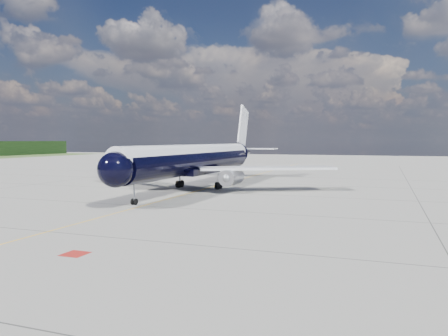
# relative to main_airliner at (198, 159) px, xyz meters

# --- Properties ---
(ground) EXTENTS (320.00, 320.00, 0.00)m
(ground) POSITION_rel_main_airliner_xyz_m (1.24, 1.06, -4.55)
(ground) COLOR gray
(ground) RESTS_ON ground
(taxiway_centerline) EXTENTS (0.16, 160.00, 0.01)m
(taxiway_centerline) POSITION_rel_main_airliner_xyz_m (1.24, -3.94, -4.55)
(taxiway_centerline) COLOR #FFB60D
(taxiway_centerline) RESTS_ON ground
(red_marking) EXTENTS (1.60, 1.60, 0.01)m
(red_marking) POSITION_rel_main_airliner_xyz_m (8.04, -38.94, -4.55)
(red_marking) COLOR maroon
(red_marking) RESTS_ON ground
(main_airliner) EXTENTS (41.74, 50.67, 14.67)m
(main_airliner) POSITION_rel_main_airliner_xyz_m (0.00, 0.00, 0.00)
(main_airliner) COLOR black
(main_airliner) RESTS_ON ground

